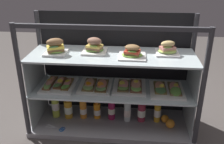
# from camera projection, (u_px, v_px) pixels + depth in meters

# --- Properties ---
(ground_plane) EXTENTS (6.00, 6.00, 0.02)m
(ground_plane) POSITION_uv_depth(u_px,v_px,m) (112.00, 126.00, 2.30)
(ground_plane) COLOR #4C4642
(ground_plane) RESTS_ON ground
(case_base_deck) EXTENTS (1.38, 0.49, 0.04)m
(case_base_deck) POSITION_uv_depth(u_px,v_px,m) (112.00, 123.00, 2.28)
(case_base_deck) COLOR #9C9AA0
(case_base_deck) RESTS_ON ground
(case_frame) EXTENTS (1.38, 0.49, 0.96)m
(case_frame) POSITION_uv_depth(u_px,v_px,m) (113.00, 65.00, 2.19)
(case_frame) COLOR #333338
(case_frame) RESTS_ON ground
(riser_lower_tier) EXTENTS (1.30, 0.41, 0.31)m
(riser_lower_tier) POSITION_uv_depth(u_px,v_px,m) (112.00, 106.00, 2.21)
(riser_lower_tier) COLOR silver
(riser_lower_tier) RESTS_ON case_base_deck
(shelf_lower_glass) EXTENTS (1.32, 0.43, 0.02)m
(shelf_lower_glass) POSITION_uv_depth(u_px,v_px,m) (112.00, 89.00, 2.15)
(shelf_lower_glass) COLOR silver
(shelf_lower_glass) RESTS_ON riser_lower_tier
(riser_upper_tier) EXTENTS (1.30, 0.41, 0.28)m
(riser_upper_tier) POSITION_uv_depth(u_px,v_px,m) (112.00, 73.00, 2.09)
(riser_upper_tier) COLOR silver
(riser_upper_tier) RESTS_ON shelf_lower_glass
(shelf_upper_glass) EXTENTS (1.32, 0.43, 0.02)m
(shelf_upper_glass) POSITION_uv_depth(u_px,v_px,m) (112.00, 56.00, 2.02)
(shelf_upper_glass) COLOR silver
(shelf_upper_glass) RESTS_ON riser_upper_tier
(plated_roll_sandwich_near_left_corner) EXTENTS (0.17, 0.17, 0.13)m
(plated_roll_sandwich_near_left_corner) POSITION_uv_depth(u_px,v_px,m) (55.00, 47.00, 2.02)
(plated_roll_sandwich_near_left_corner) COLOR white
(plated_roll_sandwich_near_left_corner) RESTS_ON shelf_upper_glass
(plated_roll_sandwich_mid_right) EXTENTS (0.19, 0.19, 0.12)m
(plated_roll_sandwich_mid_right) POSITION_uv_depth(u_px,v_px,m) (94.00, 47.00, 2.05)
(plated_roll_sandwich_mid_right) COLOR white
(plated_roll_sandwich_mid_right) RESTS_ON shelf_upper_glass
(plated_roll_sandwich_left_of_center) EXTENTS (0.21, 0.21, 0.10)m
(plated_roll_sandwich_left_of_center) POSITION_uv_depth(u_px,v_px,m) (132.00, 53.00, 1.96)
(plated_roll_sandwich_left_of_center) COLOR white
(plated_roll_sandwich_left_of_center) RESTS_ON shelf_upper_glass
(plated_roll_sandwich_mid_left) EXTENTS (0.18, 0.18, 0.11)m
(plated_roll_sandwich_mid_left) POSITION_uv_depth(u_px,v_px,m) (167.00, 49.00, 2.02)
(plated_roll_sandwich_mid_left) COLOR white
(plated_roll_sandwich_mid_left) RESTS_ON shelf_upper_glass
(open_sandwich_tray_near_left_corner) EXTENTS (0.27, 0.31, 0.06)m
(open_sandwich_tray_near_left_corner) POSITION_uv_depth(u_px,v_px,m) (58.00, 84.00, 2.17)
(open_sandwich_tray_near_left_corner) COLOR white
(open_sandwich_tray_near_left_corner) RESTS_ON shelf_lower_glass
(open_sandwich_tray_center) EXTENTS (0.27, 0.31, 0.06)m
(open_sandwich_tray_center) POSITION_uv_depth(u_px,v_px,m) (95.00, 85.00, 2.15)
(open_sandwich_tray_center) COLOR white
(open_sandwich_tray_center) RESTS_ON shelf_lower_glass
(open_sandwich_tray_right_of_center) EXTENTS (0.27, 0.31, 0.06)m
(open_sandwich_tray_right_of_center) POSITION_uv_depth(u_px,v_px,m) (130.00, 86.00, 2.14)
(open_sandwich_tray_right_of_center) COLOR white
(open_sandwich_tray_right_of_center) RESTS_ON shelf_lower_glass
(open_sandwich_tray_mid_left) EXTENTS (0.27, 0.31, 0.06)m
(open_sandwich_tray_mid_left) POSITION_uv_depth(u_px,v_px,m) (167.00, 89.00, 2.09)
(open_sandwich_tray_mid_left) COLOR white
(open_sandwich_tray_mid_left) RESTS_ON shelf_lower_glass
(juice_bottle_front_second) EXTENTS (0.07, 0.07, 0.24)m
(juice_bottle_front_second) POSITION_uv_depth(u_px,v_px,m) (55.00, 106.00, 2.31)
(juice_bottle_front_second) COLOR #BBCF44
(juice_bottle_front_second) RESTS_ON case_base_deck
(juice_bottle_front_right_end) EXTENTS (0.07, 0.07, 0.22)m
(juice_bottle_front_right_end) POSITION_uv_depth(u_px,v_px,m) (68.00, 109.00, 2.30)
(juice_bottle_front_right_end) COLOR gold
(juice_bottle_front_right_end) RESTS_ON case_base_deck
(juice_bottle_front_fourth) EXTENTS (0.06, 0.06, 0.23)m
(juice_bottle_front_fourth) POSITION_uv_depth(u_px,v_px,m) (83.00, 108.00, 2.29)
(juice_bottle_front_fourth) COLOR orange
(juice_bottle_front_fourth) RESTS_ON case_base_deck
(juice_bottle_front_left_end) EXTENTS (0.06, 0.06, 0.19)m
(juice_bottle_front_left_end) POSITION_uv_depth(u_px,v_px,m) (97.00, 111.00, 2.30)
(juice_bottle_front_left_end) COLOR orange
(juice_bottle_front_left_end) RESTS_ON case_base_deck
(juice_bottle_back_center) EXTENTS (0.06, 0.06, 0.24)m
(juice_bottle_back_center) POSITION_uv_depth(u_px,v_px,m) (112.00, 109.00, 2.28)
(juice_bottle_back_center) COLOR #971C49
(juice_bottle_back_center) RESTS_ON case_base_deck
(juice_bottle_back_right) EXTENTS (0.06, 0.06, 0.24)m
(juice_bottle_back_right) POSITION_uv_depth(u_px,v_px,m) (127.00, 111.00, 2.25)
(juice_bottle_back_right) COLOR silver
(juice_bottle_back_right) RESTS_ON case_base_deck
(juice_bottle_front_middle) EXTENTS (0.07, 0.07, 0.23)m
(juice_bottle_front_middle) POSITION_uv_depth(u_px,v_px,m) (142.00, 112.00, 2.25)
(juice_bottle_front_middle) COLOR #96283D
(juice_bottle_front_middle) RESTS_ON case_base_deck
(juice_bottle_near_post) EXTENTS (0.06, 0.06, 0.21)m
(juice_bottle_near_post) POSITION_uv_depth(u_px,v_px,m) (157.00, 113.00, 2.24)
(juice_bottle_near_post) COLOR gold
(juice_bottle_near_post) RESTS_ON case_base_deck
(orange_fruit_beside_bottles) EXTENTS (0.07, 0.07, 0.07)m
(orange_fruit_beside_bottles) POSITION_uv_depth(u_px,v_px,m) (165.00, 119.00, 2.25)
(orange_fruit_beside_bottles) COLOR orange
(orange_fruit_beside_bottles) RESTS_ON case_base_deck
(orange_fruit_near_left_post) EXTENTS (0.08, 0.08, 0.08)m
(orange_fruit_near_left_post) POSITION_uv_depth(u_px,v_px,m) (170.00, 124.00, 2.18)
(orange_fruit_near_left_post) COLOR orange
(orange_fruit_near_left_post) RESTS_ON case_base_deck
(kitchen_scissors) EXTENTS (0.18, 0.10, 0.01)m
(kitchen_scissors) POSITION_uv_depth(u_px,v_px,m) (60.00, 129.00, 2.17)
(kitchen_scissors) COLOR silver
(kitchen_scissors) RESTS_ON case_base_deck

